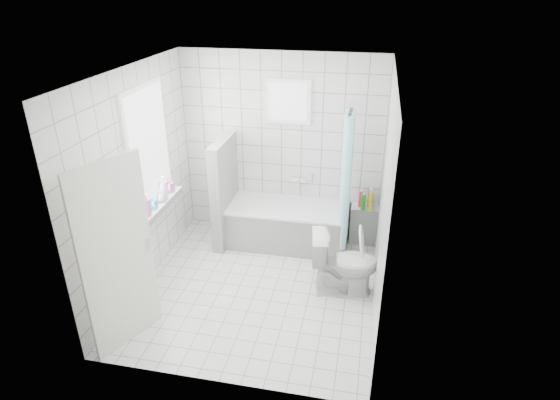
# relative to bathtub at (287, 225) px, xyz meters

# --- Properties ---
(ground) EXTENTS (3.00, 3.00, 0.00)m
(ground) POSITION_rel_bathtub_xyz_m (-0.16, -1.12, -0.29)
(ground) COLOR white
(ground) RESTS_ON ground
(ceiling) EXTENTS (3.00, 3.00, 0.00)m
(ceiling) POSITION_rel_bathtub_xyz_m (-0.16, -1.12, 2.31)
(ceiling) COLOR white
(ceiling) RESTS_ON ground
(wall_back) EXTENTS (2.80, 0.02, 2.60)m
(wall_back) POSITION_rel_bathtub_xyz_m (-0.16, 0.38, 1.01)
(wall_back) COLOR white
(wall_back) RESTS_ON ground
(wall_front) EXTENTS (2.80, 0.02, 2.60)m
(wall_front) POSITION_rel_bathtub_xyz_m (-0.16, -2.62, 1.01)
(wall_front) COLOR white
(wall_front) RESTS_ON ground
(wall_left) EXTENTS (0.02, 3.00, 2.60)m
(wall_left) POSITION_rel_bathtub_xyz_m (-1.56, -1.12, 1.01)
(wall_left) COLOR white
(wall_left) RESTS_ON ground
(wall_right) EXTENTS (0.02, 3.00, 2.60)m
(wall_right) POSITION_rel_bathtub_xyz_m (1.24, -1.12, 1.01)
(wall_right) COLOR white
(wall_right) RESTS_ON ground
(window_left) EXTENTS (0.01, 0.90, 1.40)m
(window_left) POSITION_rel_bathtub_xyz_m (-1.52, -0.82, 1.31)
(window_left) COLOR white
(window_left) RESTS_ON wall_left
(window_back) EXTENTS (0.50, 0.01, 0.50)m
(window_back) POSITION_rel_bathtub_xyz_m (-0.06, 0.33, 1.66)
(window_back) COLOR white
(window_back) RESTS_ON wall_back
(window_sill) EXTENTS (0.18, 1.02, 0.08)m
(window_sill) POSITION_rel_bathtub_xyz_m (-1.47, -0.82, 0.57)
(window_sill) COLOR white
(window_sill) RESTS_ON wall_left
(door) EXTENTS (0.36, 0.75, 2.00)m
(door) POSITION_rel_bathtub_xyz_m (-1.25, -2.24, 0.71)
(door) COLOR silver
(door) RESTS_ON ground
(bathtub) EXTENTS (1.64, 0.77, 0.58)m
(bathtub) POSITION_rel_bathtub_xyz_m (0.00, 0.00, 0.00)
(bathtub) COLOR white
(bathtub) RESTS_ON ground
(partition_wall) EXTENTS (0.15, 0.85, 1.50)m
(partition_wall) POSITION_rel_bathtub_xyz_m (-0.88, -0.05, 0.46)
(partition_wall) COLOR white
(partition_wall) RESTS_ON ground
(tiled_ledge) EXTENTS (0.40, 0.24, 0.55)m
(tiled_ledge) POSITION_rel_bathtub_xyz_m (1.06, 0.25, -0.02)
(tiled_ledge) COLOR white
(tiled_ledge) RESTS_ON ground
(toilet) EXTENTS (0.84, 0.56, 0.79)m
(toilet) POSITION_rel_bathtub_xyz_m (0.87, -0.98, 0.11)
(toilet) COLOR white
(toilet) RESTS_ON ground
(curtain_rod) EXTENTS (0.02, 0.80, 0.02)m
(curtain_rod) POSITION_rel_bathtub_xyz_m (0.76, -0.02, 1.71)
(curtain_rod) COLOR silver
(curtain_rod) RESTS_ON wall_back
(shower_curtain) EXTENTS (0.14, 0.48, 1.78)m
(shower_curtain) POSITION_rel_bathtub_xyz_m (0.76, -0.16, 0.81)
(shower_curtain) COLOR #4ADAD4
(shower_curtain) RESTS_ON curtain_rod
(tub_faucet) EXTENTS (0.18, 0.06, 0.06)m
(tub_faucet) POSITION_rel_bathtub_xyz_m (0.10, 0.33, 0.56)
(tub_faucet) COLOR silver
(tub_faucet) RESTS_ON wall_back
(sill_bottles) EXTENTS (0.17, 0.81, 0.32)m
(sill_bottles) POSITION_rel_bathtub_xyz_m (-1.46, -0.87, 0.74)
(sill_bottles) COLOR #31BCDF
(sill_bottles) RESTS_ON window_sill
(ledge_bottles) EXTENTS (0.19, 0.18, 0.28)m
(ledge_bottles) POSITION_rel_bathtub_xyz_m (1.06, 0.21, 0.38)
(ledge_bottles) COLOR #199B1E
(ledge_bottles) RESTS_ON tiled_ledge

